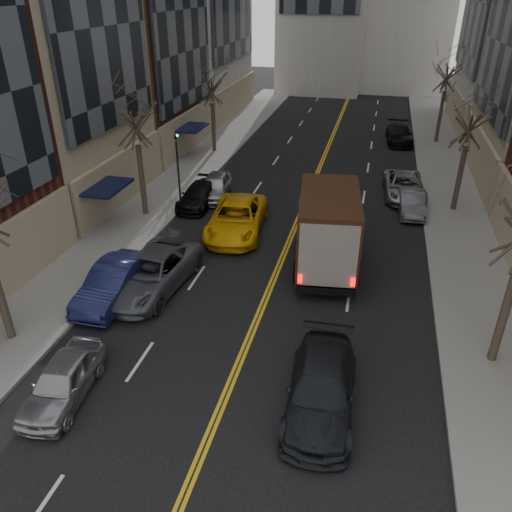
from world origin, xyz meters
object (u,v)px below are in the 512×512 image
at_px(taxi, 237,218).
at_px(pedestrian, 302,252).
at_px(ups_truck, 328,228).
at_px(observer_sedan, 321,389).

xyz_separation_m(taxi, pedestrian, (4.07, -3.11, 0.04)).
distance_m(ups_truck, pedestrian, 1.67).
relative_size(taxi, pedestrian, 3.45).
xyz_separation_m(ups_truck, pedestrian, (-1.05, -0.75, -1.06)).
xyz_separation_m(ups_truck, taxi, (-5.12, 2.36, -1.10)).
relative_size(ups_truck, taxi, 1.20).
bearing_deg(taxi, pedestrian, -43.20).
relative_size(observer_sedan, taxi, 0.88).
bearing_deg(observer_sedan, taxi, 115.25).
height_order(ups_truck, taxi, ups_truck).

